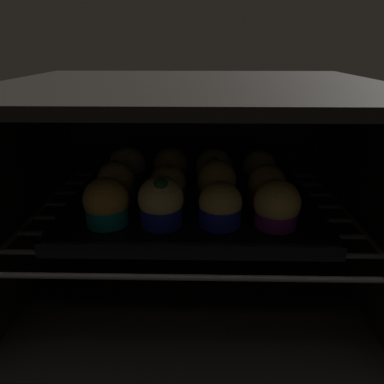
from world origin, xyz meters
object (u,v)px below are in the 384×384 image
(muffin_row0_col0, at_px, (106,203))
(muffin_row2_col0, at_px, (128,168))
(baking_tray, at_px, (192,204))
(muffin_row1_col0, at_px, (116,184))
(muffin_row1_col1, at_px, (168,186))
(muffin_row1_col3, at_px, (267,187))
(muffin_row0_col2, at_px, (220,206))
(muffin_row0_col3, at_px, (277,206))
(muffin_row1_col2, at_px, (216,183))
(muffin_row2_col3, at_px, (259,170))
(muffin_row0_col1, at_px, (161,202))
(muffin_row2_col2, at_px, (214,170))
(muffin_row2_col1, at_px, (171,168))

(muffin_row0_col0, height_order, muffin_row2_col0, muffin_row2_col0)
(baking_tray, xyz_separation_m, muffin_row1_col0, (-0.13, -0.00, 0.04))
(muffin_row1_col1, bearing_deg, baking_tray, -0.87)
(muffin_row1_col0, distance_m, muffin_row1_col3, 0.26)
(muffin_row0_col2, relative_size, muffin_row2_col0, 0.90)
(muffin_row0_col3, xyz_separation_m, muffin_row1_col0, (-0.26, 0.08, 0.00))
(muffin_row1_col2, relative_size, muffin_row2_col3, 1.13)
(muffin_row0_col1, distance_m, muffin_row2_col2, 0.19)
(muffin_row1_col3, height_order, muffin_row2_col2, muffin_row2_col2)
(muffin_row0_col1, xyz_separation_m, muffin_row2_col1, (0.00, 0.17, -0.00))
(muffin_row0_col1, relative_size, muffin_row0_col3, 1.09)
(muffin_row0_col0, bearing_deg, muffin_row2_col0, 89.46)
(muffin_row1_col3, bearing_deg, baking_tray, 178.39)
(muffin_row0_col3, distance_m, muffin_row1_col2, 0.12)
(muffin_row0_col0, relative_size, muffin_row2_col3, 1.06)
(muffin_row0_col0, relative_size, muffin_row2_col0, 0.97)
(muffin_row1_col2, xyz_separation_m, muffin_row2_col0, (-0.17, 0.08, -0.00))
(muffin_row0_col2, height_order, muffin_row1_col1, muffin_row0_col2)
(muffin_row0_col1, relative_size, muffin_row2_col2, 1.10)
(muffin_row0_col2, relative_size, muffin_row0_col3, 0.94)
(baking_tray, bearing_deg, muffin_row1_col1, 179.13)
(muffin_row1_col2, bearing_deg, muffin_row0_col3, -43.44)
(muffin_row0_col2, height_order, muffin_row1_col2, muffin_row1_col2)
(muffin_row1_col3, distance_m, muffin_row2_col1, 0.19)
(baking_tray, height_order, muffin_row2_col0, muffin_row2_col0)
(muffin_row0_col3, relative_size, muffin_row2_col2, 1.01)
(muffin_row2_col2, bearing_deg, muffin_row2_col1, 178.75)
(muffin_row1_col0, xyz_separation_m, muffin_row2_col2, (0.17, 0.09, -0.00))
(muffin_row2_col3, bearing_deg, muffin_row1_col3, -90.19)
(baking_tray, distance_m, muffin_row2_col3, 0.16)
(muffin_row0_col0, xyz_separation_m, muffin_row1_col1, (0.09, 0.08, -0.00))
(muffin_row1_col2, bearing_deg, muffin_row2_col1, 134.07)
(muffin_row0_col3, distance_m, muffin_row2_col0, 0.30)
(muffin_row1_col3, bearing_deg, muffin_row1_col0, 179.88)
(muffin_row1_col0, relative_size, muffin_row2_col2, 1.02)
(muffin_row2_col0, bearing_deg, muffin_row1_col0, -92.46)
(muffin_row0_col2, bearing_deg, muffin_row2_col1, 117.44)
(muffin_row0_col2, height_order, muffin_row2_col0, muffin_row2_col0)
(muffin_row2_col0, height_order, muffin_row2_col1, muffin_row2_col0)
(baking_tray, relative_size, muffin_row1_col3, 5.90)
(muffin_row0_col2, bearing_deg, muffin_row2_col2, 91.17)
(muffin_row0_col1, bearing_deg, muffin_row2_col0, 116.29)
(muffin_row0_col0, bearing_deg, muffin_row2_col3, 33.12)
(muffin_row2_col1, bearing_deg, muffin_row2_col3, -0.60)
(muffin_row0_col3, distance_m, muffin_row1_col3, 0.08)
(muffin_row1_col0, bearing_deg, muffin_row2_col0, 87.54)
(baking_tray, relative_size, muffin_row0_col0, 5.62)
(muffin_row2_col3, bearing_deg, muffin_row2_col2, -179.97)
(muffin_row1_col3, height_order, muffin_row2_col1, muffin_row2_col1)
(muffin_row0_col0, distance_m, muffin_row1_col3, 0.27)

